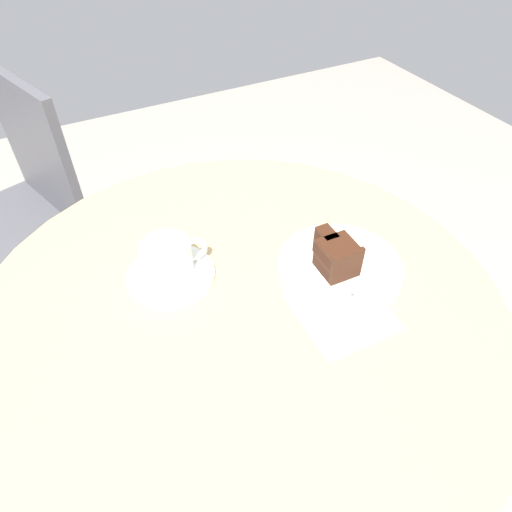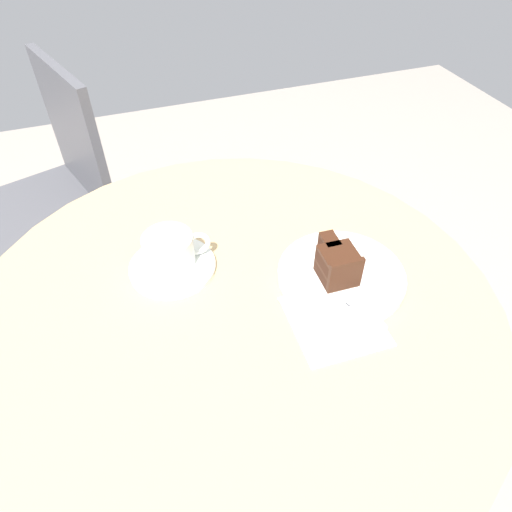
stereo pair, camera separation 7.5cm
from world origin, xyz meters
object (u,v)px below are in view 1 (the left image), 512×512
(saucer, at_px, (171,275))
(cafe_chair, at_px, (21,205))
(teaspoon, at_px, (156,255))
(cake_slice, at_px, (336,255))
(napkin, at_px, (340,309))
(coffee_cup, at_px, (168,258))
(cake_plate, at_px, (340,267))
(fork, at_px, (358,289))

(saucer, height_order, cafe_chair, cafe_chair)
(teaspoon, bearing_deg, cake_slice, -65.47)
(saucer, distance_m, napkin, 0.29)
(coffee_cup, height_order, cake_plate, coffee_cup)
(saucer, height_order, cake_plate, cake_plate)
(saucer, distance_m, cake_slice, 0.28)
(cake_plate, bearing_deg, saucer, 156.26)
(saucer, height_order, coffee_cup, coffee_cup)
(cake_slice, bearing_deg, saucer, 154.88)
(cake_plate, xyz_separation_m, fork, (-0.01, -0.06, 0.01))
(coffee_cup, relative_size, fork, 0.89)
(cake_slice, distance_m, napkin, 0.09)
(cake_plate, height_order, napkin, cake_plate)
(cake_slice, xyz_separation_m, napkin, (-0.04, -0.07, -0.04))
(teaspoon, xyz_separation_m, fork, (0.26, -0.23, 0.00))
(cake_plate, relative_size, napkin, 1.37)
(cake_plate, bearing_deg, fork, -98.36)
(coffee_cup, bearing_deg, teaspoon, 101.72)
(cake_plate, distance_m, cafe_chair, 0.93)
(fork, distance_m, cafe_chair, 0.98)
(saucer, distance_m, cafe_chair, 0.72)
(teaspoon, relative_size, cake_slice, 0.94)
(coffee_cup, bearing_deg, fork, -36.20)
(coffee_cup, xyz_separation_m, napkin, (0.21, -0.20, -0.04))
(cake_slice, distance_m, cafe_chair, 0.94)
(cake_slice, bearing_deg, napkin, -117.27)
(saucer, relative_size, cake_plate, 0.69)
(cafe_chair, bearing_deg, coffee_cup, 1.77)
(fork, bearing_deg, saucer, -57.28)
(teaspoon, bearing_deg, cafe_chair, 78.43)
(coffee_cup, bearing_deg, napkin, -43.12)
(saucer, relative_size, coffee_cup, 1.29)
(napkin, bearing_deg, fork, 16.21)
(cake_plate, bearing_deg, teaspoon, 148.30)
(teaspoon, distance_m, fork, 0.35)
(cake_plate, distance_m, fork, 0.06)
(teaspoon, relative_size, cake_plate, 0.39)
(cake_slice, relative_size, napkin, 0.57)
(saucer, height_order, cake_slice, cake_slice)
(coffee_cup, height_order, cake_slice, cake_slice)
(cake_slice, bearing_deg, fork, -86.15)
(coffee_cup, relative_size, cake_plate, 0.54)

